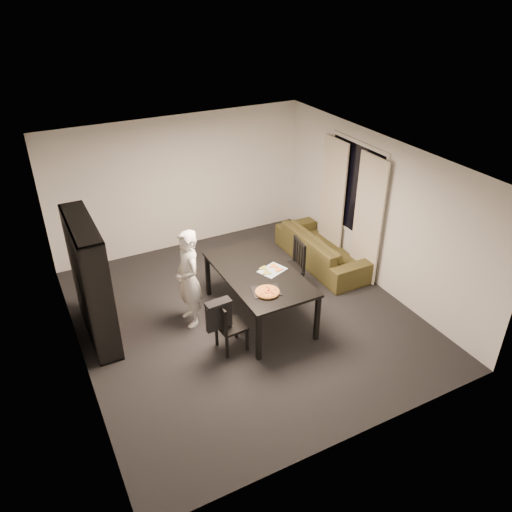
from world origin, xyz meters
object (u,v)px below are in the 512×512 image
bookshelf (91,282)px  chair_right (293,264)px  person (188,279)px  sofa (322,248)px  pepperoni_pizza (267,292)px  baking_tray (266,291)px  dining_table (259,276)px  chair_left (226,324)px

bookshelf → chair_right: bookshelf is taller
person → sofa: bearing=99.8°
bookshelf → pepperoni_pizza: (2.21, -1.25, -0.11)m
baking_tray → sofa: (1.97, 1.43, -0.51)m
dining_table → person: bearing=161.1°
dining_table → pepperoni_pizza: pepperoni_pizza is taller
bookshelf → dining_table: size_ratio=0.97×
dining_table → baking_tray: bearing=-106.5°
pepperoni_pizza → person: bearing=133.3°
baking_tray → chair_right: bearing=41.1°
person → baking_tray: (0.87, -0.86, 0.02)m
dining_table → baking_tray: baking_tray is taller
bookshelf → person: bearing=-14.3°
pepperoni_pizza → bookshelf: bearing=150.4°
chair_right → pepperoni_pizza: (-0.98, -0.90, 0.28)m
person → bookshelf: bearing=-105.9°
chair_left → pepperoni_pizza: bearing=-96.7°
chair_right → bookshelf: bearing=-88.1°
chair_right → pepperoni_pizza: chair_right is taller
chair_right → baking_tray: bearing=-40.7°
baking_tray → sofa: baking_tray is taller
dining_table → pepperoni_pizza: bearing=-105.9°
person → pepperoni_pizza: bearing=41.7°
bookshelf → chair_right: (3.19, -0.35, -0.39)m
dining_table → chair_right: 0.90m
person → sofa: size_ratio=0.74×
dining_table → sofa: dining_table is taller
bookshelf → pepperoni_pizza: size_ratio=5.43×
chair_left → chair_right: (1.62, 0.86, 0.09)m
chair_left → baking_tray: bearing=-91.9°
bookshelf → dining_table: (2.37, -0.69, -0.21)m
bookshelf → pepperoni_pizza: bookshelf is taller
chair_left → person: bearing=10.7°
sofa → dining_table: bearing=116.9°
sofa → chair_right: bearing=120.2°
chair_left → chair_right: size_ratio=0.84×
chair_right → sofa: 1.19m
chair_right → baking_tray: size_ratio=2.46×
bookshelf → chair_left: (1.57, -1.22, -0.48)m
chair_right → person: 1.85m
bookshelf → person: 1.40m
bookshelf → person: bookshelf is taller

